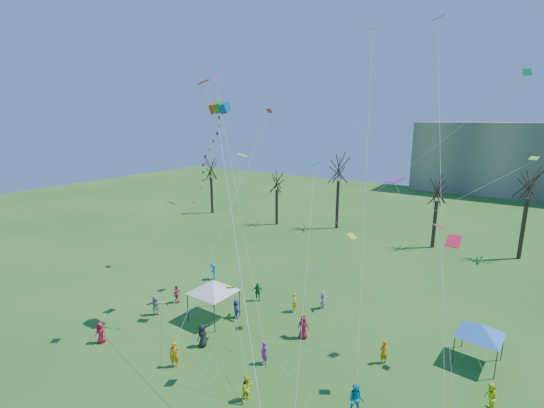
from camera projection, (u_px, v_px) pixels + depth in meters
The scene contains 6 objects.
bare_tree_row at pixel (408, 189), 48.22m from camera, with size 69.90×8.87×11.09m.
big_box_kite at pixel (209, 163), 27.31m from camera, with size 6.34×5.81×20.39m.
canopy_tent_white at pixel (213, 286), 30.05m from camera, with size 4.47×4.47×3.35m.
canopy_tent_blue at pixel (481, 330), 24.68m from camera, with size 3.72×3.72×2.81m.
festival_crowd at pixel (271, 341), 26.14m from camera, with size 25.63×15.56×1.85m.
small_kites_aloft at pixel (315, 157), 26.11m from camera, with size 28.37×18.05×31.54m.
Camera 1 is at (12.31, -12.86, 15.84)m, focal length 25.00 mm.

